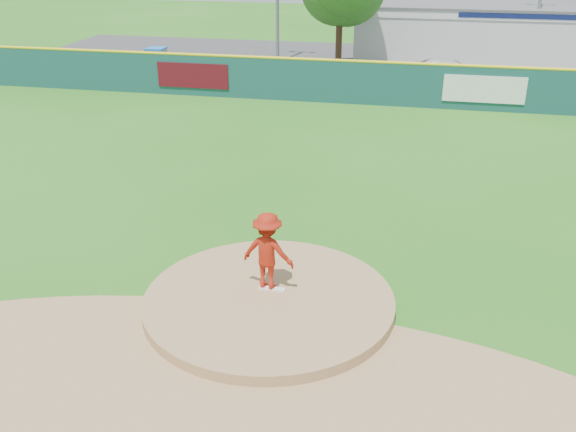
% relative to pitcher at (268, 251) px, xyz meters
% --- Properties ---
extents(ground, '(120.00, 120.00, 0.00)m').
position_rel_pitcher_xyz_m(ground, '(0.11, -0.38, -1.15)').
color(ground, '#286B19').
rests_on(ground, ground).
extents(pitchers_mound, '(5.50, 5.50, 0.50)m').
position_rel_pitcher_xyz_m(pitchers_mound, '(0.11, -0.38, -1.15)').
color(pitchers_mound, '#9E774C').
rests_on(pitchers_mound, ground).
extents(pitching_rubber, '(0.60, 0.15, 0.04)m').
position_rel_pitcher_xyz_m(pitching_rubber, '(0.11, -0.08, -0.88)').
color(pitching_rubber, white).
rests_on(pitching_rubber, pitchers_mound).
extents(infield_dirt_arc, '(15.40, 15.40, 0.01)m').
position_rel_pitcher_xyz_m(infield_dirt_arc, '(0.11, -3.38, -1.15)').
color(infield_dirt_arc, '#9E774C').
rests_on(infield_dirt_arc, ground).
extents(parking_lot, '(44.00, 16.00, 0.02)m').
position_rel_pitcher_xyz_m(parking_lot, '(0.11, 26.62, -1.14)').
color(parking_lot, '#38383A').
rests_on(parking_lot, ground).
extents(pitcher, '(1.25, 0.83, 1.81)m').
position_rel_pitcher_xyz_m(pitcher, '(0.00, 0.00, 0.00)').
color(pitcher, '#9D1D0D').
rests_on(pitcher, pitchers_mound).
extents(van, '(5.16, 3.12, 1.34)m').
position_rel_pitcher_xyz_m(van, '(4.22, 22.42, -0.47)').
color(van, white).
rests_on(van, parking_lot).
extents(pool_building_grp, '(15.20, 8.20, 3.31)m').
position_rel_pitcher_xyz_m(pool_building_grp, '(6.11, 31.61, 0.51)').
color(pool_building_grp, silver).
rests_on(pool_building_grp, ground).
extents(fence_banners, '(17.33, 0.04, 1.20)m').
position_rel_pitcher_xyz_m(fence_banners, '(-1.20, 17.54, -0.15)').
color(fence_banners, '#520B15').
rests_on(fence_banners, ground).
extents(playground_slide, '(0.98, 2.76, 1.52)m').
position_rel_pitcher_xyz_m(playground_slide, '(-11.68, 21.63, -0.38)').
color(playground_slide, blue).
rests_on(playground_slide, ground).
extents(outfield_fence, '(40.00, 0.14, 2.07)m').
position_rel_pitcher_xyz_m(outfield_fence, '(0.11, 17.62, -0.07)').
color(outfield_fence, '#144342').
rests_on(outfield_fence, ground).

